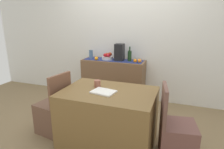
# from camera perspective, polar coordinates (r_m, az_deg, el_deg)

# --- Properties ---
(ground_plane) EXTENTS (6.40, 6.40, 0.02)m
(ground_plane) POSITION_cam_1_polar(r_m,az_deg,el_deg) (3.26, -1.47, -13.93)
(ground_plane) COLOR olive
(ground_plane) RESTS_ON ground
(room_wall_rear) EXTENTS (6.40, 0.06, 2.70)m
(room_wall_rear) POSITION_cam_1_polar(r_m,az_deg,el_deg) (3.96, 4.74, 12.10)
(room_wall_rear) COLOR silver
(room_wall_rear) RESTS_ON ground
(sideboard_console) EXTENTS (1.23, 0.42, 0.83)m
(sideboard_console) POSITION_cam_1_polar(r_m,az_deg,el_deg) (3.95, 0.38, -1.71)
(sideboard_console) COLOR brown
(sideboard_console) RESTS_ON ground
(table_runner) EXTENTS (1.15, 0.32, 0.01)m
(table_runner) POSITION_cam_1_polar(r_m,az_deg,el_deg) (3.84, 0.39, 4.22)
(table_runner) COLOR navy
(table_runner) RESTS_ON sideboard_console
(fruit_bowl) EXTENTS (0.22, 0.22, 0.06)m
(fruit_bowl) POSITION_cam_1_polar(r_m,az_deg,el_deg) (3.88, -1.35, 4.83)
(fruit_bowl) COLOR silver
(fruit_bowl) RESTS_ON table_runner
(apple_right) EXTENTS (0.07, 0.07, 0.07)m
(apple_right) POSITION_cam_1_polar(r_m,az_deg,el_deg) (3.87, -1.40, 5.80)
(apple_right) COLOR #AC3B17
(apple_right) RESTS_ON fruit_bowl
(apple_rear) EXTENTS (0.07, 0.07, 0.07)m
(apple_rear) POSITION_cam_1_polar(r_m,az_deg,el_deg) (3.81, -1.07, 5.60)
(apple_rear) COLOR red
(apple_rear) RESTS_ON fruit_bowl
(apple_center) EXTENTS (0.07, 0.07, 0.07)m
(apple_center) POSITION_cam_1_polar(r_m,az_deg,el_deg) (3.83, -2.05, 5.64)
(apple_center) COLOR red
(apple_center) RESTS_ON fruit_bowl
(apple_left) EXTENTS (0.07, 0.07, 0.07)m
(apple_left) POSITION_cam_1_polar(r_m,az_deg,el_deg) (3.91, -0.55, 5.92)
(apple_left) COLOR #B03219
(apple_left) RESTS_ON fruit_bowl
(wine_bottle) EXTENTS (0.07, 0.07, 0.28)m
(wine_bottle) POSITION_cam_1_polar(r_m,az_deg,el_deg) (3.73, 5.14, 5.42)
(wine_bottle) COLOR #183518
(wine_bottle) RESTS_ON sideboard_console
(coffee_maker) EXTENTS (0.16, 0.18, 0.33)m
(coffee_maker) POSITION_cam_1_polar(r_m,az_deg,el_deg) (3.78, 2.18, 6.46)
(coffee_maker) COLOR black
(coffee_maker) RESTS_ON sideboard_console
(ceramic_vase) EXTENTS (0.08, 0.08, 0.17)m
(ceramic_vase) POSITION_cam_1_polar(r_m,az_deg,el_deg) (4.01, -6.10, 5.85)
(ceramic_vase) COLOR slate
(ceramic_vase) RESTS_ON sideboard_console
(orange_loose_mid) EXTENTS (0.07, 0.07, 0.07)m
(orange_loose_mid) POSITION_cam_1_polar(r_m,az_deg,el_deg) (3.66, 6.74, 3.99)
(orange_loose_mid) COLOR orange
(orange_loose_mid) RESTS_ON sideboard_console
(orange_loose_end) EXTENTS (0.07, 0.07, 0.07)m
(orange_loose_end) POSITION_cam_1_polar(r_m,az_deg,el_deg) (3.66, 7.99, 3.97)
(orange_loose_end) COLOR orange
(orange_loose_end) RESTS_ON sideboard_console
(orange_loose_far) EXTENTS (0.07, 0.07, 0.07)m
(orange_loose_far) POSITION_cam_1_polar(r_m,az_deg,el_deg) (3.85, -4.56, 4.68)
(orange_loose_far) COLOR orange
(orange_loose_far) RESTS_ON sideboard_console
(dining_table) EXTENTS (1.17, 0.80, 0.74)m
(dining_table) POSITION_cam_1_polar(r_m,az_deg,el_deg) (2.62, -1.04, -12.46)
(dining_table) COLOR brown
(dining_table) RESTS_ON ground
(open_book) EXTENTS (0.31, 0.25, 0.02)m
(open_book) POSITION_cam_1_polar(r_m,az_deg,el_deg) (2.42, -2.48, -5.02)
(open_book) COLOR white
(open_book) RESTS_ON dining_table
(coffee_cup) EXTENTS (0.09, 0.09, 0.09)m
(coffee_cup) POSITION_cam_1_polar(r_m,az_deg,el_deg) (2.61, -4.26, -2.64)
(coffee_cup) COLOR brown
(coffee_cup) RESTS_ON dining_table
(chair_near_window) EXTENTS (0.46, 0.46, 0.90)m
(chair_near_window) POSITION_cam_1_polar(r_m,az_deg,el_deg) (3.04, -16.48, -11.11)
(chair_near_window) COLOR brown
(chair_near_window) RESTS_ON ground
(chair_by_corner) EXTENTS (0.46, 0.46, 0.90)m
(chair_by_corner) POSITION_cam_1_polar(r_m,az_deg,el_deg) (2.53, 18.06, -17.09)
(chair_by_corner) COLOR brown
(chair_by_corner) RESTS_ON ground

